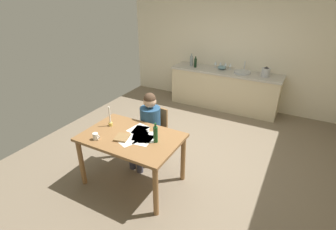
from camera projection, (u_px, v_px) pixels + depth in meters
ground_plane at (183, 153)px, 4.60m from camera, size 5.20×5.20×0.04m
wall_back at (232, 50)px, 6.06m from camera, size 5.20×0.12×2.60m
kitchen_counter at (224, 89)px, 6.15m from camera, size 2.51×0.64×0.90m
dining_table at (131, 143)px, 3.63m from camera, size 1.36×0.90×0.78m
chair_at_table at (154, 131)px, 4.27m from camera, size 0.45×0.45×0.89m
person_seated at (148, 125)px, 4.08m from camera, size 0.38×0.62×1.19m
coffee_mug at (96, 136)px, 3.48m from camera, size 0.11×0.07×0.09m
candlestick at (110, 120)px, 3.81m from camera, size 0.06×0.06×0.31m
book_magazine at (122, 137)px, 3.52m from camera, size 0.22×0.25×0.03m
paper_letter at (140, 131)px, 3.71m from camera, size 0.26×0.33×0.00m
paper_bill at (130, 140)px, 3.47m from camera, size 0.31×0.35×0.00m
paper_envelope at (140, 135)px, 3.60m from camera, size 0.32×0.36×0.00m
paper_receipt at (144, 140)px, 3.49m from camera, size 0.25×0.32×0.00m
paper_notice at (138, 129)px, 3.76m from camera, size 0.25×0.32×0.00m
paper_flyer at (146, 137)px, 3.55m from camera, size 0.33×0.36×0.00m
wine_bottle_on_table at (156, 134)px, 3.40m from camera, size 0.06×0.06×0.28m
sink_unit at (242, 72)px, 5.79m from camera, size 0.36×0.36×0.24m
bottle_oil at (191, 61)px, 6.27m from camera, size 0.08×0.08×0.30m
bottle_vinegar at (195, 63)px, 6.18m from camera, size 0.06×0.06×0.26m
mixing_bowl at (222, 67)px, 6.05m from camera, size 0.20×0.20×0.09m
stovetop_kettle at (266, 72)px, 5.54m from camera, size 0.18×0.18×0.22m
wine_glass_near_sink at (230, 65)px, 6.00m from camera, size 0.07×0.07×0.15m
wine_glass_by_kettle at (226, 64)px, 6.05m from camera, size 0.07×0.07×0.15m
wine_glass_back_left at (221, 64)px, 6.11m from camera, size 0.07×0.07×0.15m
wine_glass_back_right at (216, 63)px, 6.16m from camera, size 0.07×0.07×0.15m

